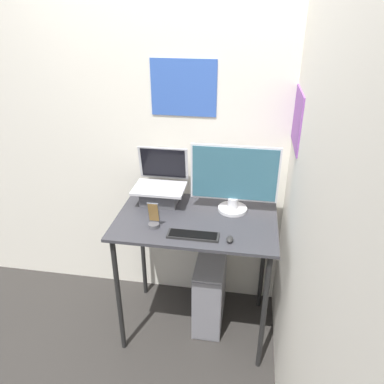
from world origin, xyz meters
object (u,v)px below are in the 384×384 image
cell_phone (154,220)px  monitor (234,180)px  mouse (230,239)px  laptop (160,189)px  keyboard (193,235)px  computer_tower (210,289)px

cell_phone → monitor: bearing=31.6°
mouse → laptop: bearing=141.5°
keyboard → mouse: 0.21m
laptop → computer_tower: bearing=-11.6°
laptop → monitor: (0.48, -0.03, 0.12)m
monitor → mouse: monitor is taller
laptop → keyboard: 0.48m
monitor → cell_phone: bearing=-148.4°
keyboard → laptop: bearing=126.8°
monitor → cell_phone: size_ratio=3.34×
mouse → cell_phone: (-0.46, 0.08, 0.04)m
mouse → cell_phone: cell_phone is taller
keyboard → cell_phone: cell_phone is taller
keyboard → computer_tower: (0.08, 0.30, -0.65)m
monitor → cell_phone: monitor is taller
computer_tower → cell_phone: bearing=-143.8°
keyboard → mouse: mouse is taller
laptop → mouse: bearing=-38.5°
computer_tower → monitor: bearing=17.4°
monitor → keyboard: size_ratio=1.83×
keyboard → monitor: bearing=59.4°
laptop → computer_tower: 0.82m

